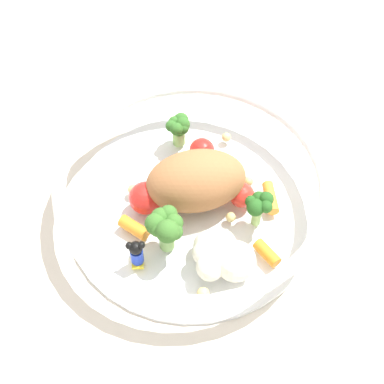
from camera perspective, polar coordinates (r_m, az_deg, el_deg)
ground_plane at (r=0.55m, az=-1.45°, el=-1.31°), size 2.40×2.40×0.00m
food_container at (r=0.52m, az=0.28°, el=-0.29°), size 0.26×0.26×0.07m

